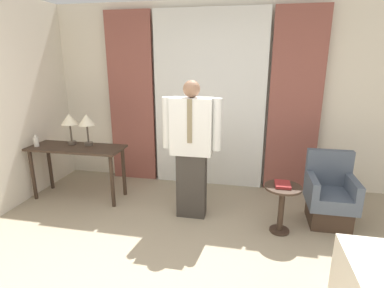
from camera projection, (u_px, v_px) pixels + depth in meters
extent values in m
cube|color=silver|center=(210.00, 97.00, 4.52)|extent=(10.00, 0.06, 2.70)
cube|color=white|center=(209.00, 102.00, 4.41)|extent=(1.64, 0.06, 2.58)
cube|color=brown|center=(132.00, 100.00, 4.64)|extent=(0.71, 0.06, 2.58)
cube|color=brown|center=(295.00, 104.00, 4.18)|extent=(0.71, 0.06, 2.58)
cube|color=#38281E|center=(76.00, 148.00, 4.08)|extent=(1.30, 0.49, 0.03)
cylinder|color=#38281E|center=(33.00, 175.00, 4.12)|extent=(0.05, 0.05, 0.71)
cylinder|color=#38281E|center=(112.00, 182.00, 3.90)|extent=(0.05, 0.05, 0.71)
cylinder|color=#38281E|center=(50.00, 166.00, 4.47)|extent=(0.05, 0.05, 0.71)
cylinder|color=#38281E|center=(124.00, 172.00, 4.25)|extent=(0.05, 0.05, 0.71)
cylinder|color=#4C4238|center=(72.00, 143.00, 4.20)|extent=(0.11, 0.11, 0.04)
cylinder|color=#4C4238|center=(71.00, 133.00, 4.16)|extent=(0.02, 0.02, 0.25)
cone|color=beige|center=(69.00, 119.00, 4.11)|extent=(0.23, 0.23, 0.15)
cylinder|color=#4C4238|center=(89.00, 144.00, 4.15)|extent=(0.11, 0.11, 0.04)
cylinder|color=#4C4238|center=(88.00, 134.00, 4.11)|extent=(0.02, 0.02, 0.25)
cone|color=beige|center=(86.00, 120.00, 4.06)|extent=(0.23, 0.23, 0.15)
cylinder|color=silver|center=(36.00, 142.00, 4.08)|extent=(0.07, 0.07, 0.13)
cylinder|color=silver|center=(35.00, 136.00, 4.06)|extent=(0.03, 0.03, 0.04)
cube|color=#38332D|center=(192.00, 185.00, 3.67)|extent=(0.35, 0.19, 0.80)
cube|color=white|center=(192.00, 127.00, 3.47)|extent=(0.49, 0.22, 0.67)
cube|color=#847556|center=(190.00, 121.00, 3.34)|extent=(0.06, 0.01, 0.50)
cylinder|color=white|center=(167.00, 123.00, 3.52)|extent=(0.11, 0.11, 0.60)
cylinder|color=white|center=(217.00, 125.00, 3.41)|extent=(0.11, 0.11, 0.60)
sphere|color=#936B51|center=(192.00, 89.00, 3.35)|extent=(0.19, 0.19, 0.19)
cube|color=#38281E|center=(328.00, 214.00, 3.56)|extent=(0.44, 0.46, 0.25)
cube|color=#4C5666|center=(330.00, 198.00, 3.50)|extent=(0.52, 0.54, 0.16)
cube|color=#4C5666|center=(329.00, 167.00, 3.64)|extent=(0.52, 0.10, 0.44)
cube|color=#4C5666|center=(312.00, 183.00, 3.50)|extent=(0.08, 0.54, 0.18)
cube|color=#4C5666|center=(353.00, 186.00, 3.41)|extent=(0.08, 0.54, 0.18)
cylinder|color=#38281E|center=(279.00, 230.00, 3.42)|extent=(0.22, 0.22, 0.02)
cylinder|color=#38281E|center=(281.00, 210.00, 3.35)|extent=(0.06, 0.06, 0.53)
cylinder|color=#38281E|center=(283.00, 187.00, 3.27)|extent=(0.40, 0.40, 0.02)
cube|color=maroon|center=(283.00, 184.00, 3.28)|extent=(0.16, 0.21, 0.03)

